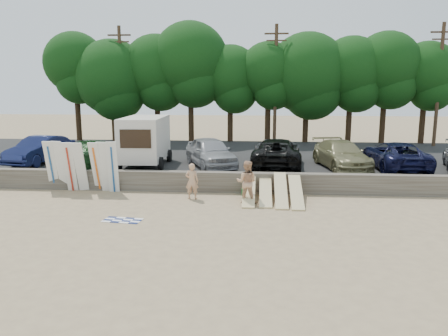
% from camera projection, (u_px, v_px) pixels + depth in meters
% --- Properties ---
extents(ground, '(120.00, 120.00, 0.00)m').
position_uv_depth(ground, '(239.00, 209.00, 18.62)').
color(ground, tan).
rests_on(ground, ground).
extents(seawall, '(44.00, 0.50, 1.00)m').
position_uv_depth(seawall, '(242.00, 182.00, 21.46)').
color(seawall, '#6B6356').
rests_on(seawall, ground).
extents(parking_lot, '(44.00, 14.50, 0.70)m').
position_uv_depth(parking_lot, '(246.00, 160.00, 28.84)').
color(parking_lot, '#282828').
rests_on(parking_lot, ground).
extents(treeline, '(32.55, 6.70, 9.53)m').
position_uv_depth(treeline, '(240.00, 70.00, 34.58)').
color(treeline, '#382616').
rests_on(treeline, parking_lot).
extents(utility_poles, '(25.80, 0.26, 9.00)m').
position_uv_depth(utility_poles, '(275.00, 82.00, 33.12)').
color(utility_poles, '#473321').
rests_on(utility_poles, parking_lot).
extents(box_trailer, '(2.62, 4.43, 2.75)m').
position_uv_depth(box_trailer, '(145.00, 138.00, 24.66)').
color(box_trailer, beige).
rests_on(box_trailer, parking_lot).
extents(car_0, '(2.44, 4.96, 1.56)m').
position_uv_depth(car_0, '(40.00, 150.00, 25.57)').
color(car_0, '#131B44').
rests_on(car_0, parking_lot).
extents(car_1, '(2.66, 5.43, 1.52)m').
position_uv_depth(car_1, '(95.00, 153.00, 24.43)').
color(car_1, '#123315').
rests_on(car_1, parking_lot).
extents(car_2, '(3.73, 5.22, 1.65)m').
position_uv_depth(car_2, '(211.00, 152.00, 24.40)').
color(car_2, '#999A9E').
rests_on(car_2, parking_lot).
extents(car_3, '(2.91, 5.81, 1.58)m').
position_uv_depth(car_3, '(276.00, 152.00, 24.52)').
color(car_3, black).
rests_on(car_3, parking_lot).
extents(car_4, '(3.01, 5.41, 1.48)m').
position_uv_depth(car_4, '(341.00, 155.00, 24.04)').
color(car_4, olive).
rests_on(car_4, parking_lot).
extents(car_5, '(2.62, 5.42, 1.49)m').
position_uv_depth(car_5, '(396.00, 155.00, 23.73)').
color(car_5, black).
rests_on(car_5, parking_lot).
extents(surfboard_upright_0, '(0.56, 0.74, 2.53)m').
position_uv_depth(surfboard_upright_0, '(51.00, 166.00, 21.67)').
color(surfboard_upright_0, white).
rests_on(surfboard_upright_0, ground).
extents(surfboard_upright_1, '(0.59, 0.73, 2.54)m').
position_uv_depth(surfboard_upright_1, '(61.00, 166.00, 21.62)').
color(surfboard_upright_1, white).
rests_on(surfboard_upright_1, ground).
extents(surfboard_upright_2, '(0.59, 0.81, 2.52)m').
position_uv_depth(surfboard_upright_2, '(70.00, 167.00, 21.38)').
color(surfboard_upright_2, white).
rests_on(surfboard_upright_2, ground).
extents(surfboard_upright_3, '(0.53, 0.82, 2.51)m').
position_uv_depth(surfboard_upright_3, '(80.00, 167.00, 21.38)').
color(surfboard_upright_3, white).
rests_on(surfboard_upright_3, ground).
extents(surfboard_upright_4, '(0.52, 0.79, 2.52)m').
position_uv_depth(surfboard_upright_4, '(97.00, 167.00, 21.39)').
color(surfboard_upright_4, white).
rests_on(surfboard_upright_4, ground).
extents(surfboard_upright_5, '(0.50, 0.66, 2.54)m').
position_uv_depth(surfboard_upright_5, '(104.00, 167.00, 21.33)').
color(surfboard_upright_5, white).
rests_on(surfboard_upright_5, ground).
extents(surfboard_upright_6, '(0.58, 0.63, 2.56)m').
position_uv_depth(surfboard_upright_6, '(113.00, 167.00, 21.22)').
color(surfboard_upright_6, white).
rests_on(surfboard_upright_6, ground).
extents(surfboard_low_0, '(0.56, 2.89, 0.93)m').
position_uv_depth(surfboard_low_0, '(249.00, 190.00, 19.97)').
color(surfboard_low_0, '#D5C086').
rests_on(surfboard_low_0, ground).
extents(surfboard_low_1, '(0.56, 2.91, 0.88)m').
position_uv_depth(surfboard_low_1, '(266.00, 191.00, 20.00)').
color(surfboard_low_1, '#D5C086').
rests_on(surfboard_low_1, ground).
extents(surfboard_low_2, '(0.56, 2.85, 1.07)m').
position_uv_depth(surfboard_low_2, '(281.00, 190.00, 19.72)').
color(surfboard_low_2, '#D5C086').
rests_on(surfboard_low_2, ground).
extents(surfboard_low_3, '(0.56, 2.88, 0.97)m').
position_uv_depth(surfboard_low_3, '(296.00, 192.00, 19.61)').
color(surfboard_low_3, '#D5C086').
rests_on(surfboard_low_3, ground).
extents(beachgoer_a, '(0.62, 0.41, 1.68)m').
position_uv_depth(beachgoer_a, '(192.00, 181.00, 20.13)').
color(beachgoer_a, tan).
rests_on(beachgoer_a, ground).
extents(beachgoer_b, '(1.04, 0.87, 1.93)m').
position_uv_depth(beachgoer_b, '(247.00, 182.00, 19.38)').
color(beachgoer_b, tan).
rests_on(beachgoer_b, ground).
extents(cooler, '(0.40, 0.33, 0.32)m').
position_uv_depth(cooler, '(246.00, 192.00, 20.92)').
color(cooler, '#248536').
rests_on(cooler, ground).
extents(gear_bag, '(0.30, 0.25, 0.22)m').
position_uv_depth(gear_bag, '(279.00, 194.00, 20.80)').
color(gear_bag, '#F05A1C').
rests_on(gear_bag, ground).
extents(beach_towel, '(1.66, 1.66, 0.00)m').
position_uv_depth(beach_towel, '(123.00, 220.00, 17.05)').
color(beach_towel, white).
rests_on(beach_towel, ground).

